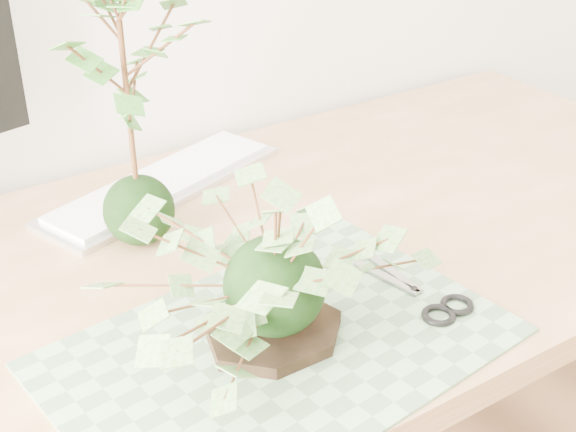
% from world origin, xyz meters
% --- Properties ---
extents(desk, '(1.60, 0.70, 0.74)m').
position_xyz_m(desk, '(-0.00, 1.23, 0.65)').
color(desk, tan).
rests_on(desk, ground_plane).
extents(cutting_mat, '(0.53, 0.38, 0.00)m').
position_xyz_m(cutting_mat, '(-0.07, 1.04, 0.74)').
color(cutting_mat, '#506E50').
rests_on(cutting_mat, desk).
extents(stone_dish, '(0.17, 0.17, 0.01)m').
position_xyz_m(stone_dish, '(-0.07, 1.06, 0.75)').
color(stone_dish, black).
rests_on(stone_dish, cutting_mat).
extents(ivy_kokedama, '(0.32, 0.32, 0.22)m').
position_xyz_m(ivy_kokedama, '(-0.07, 1.06, 0.87)').
color(ivy_kokedama, black).
rests_on(ivy_kokedama, stone_dish).
extents(maple_kokedama, '(0.25, 0.25, 0.40)m').
position_xyz_m(maple_kokedama, '(-0.11, 1.34, 1.02)').
color(maple_kokedama, black).
rests_on(maple_kokedama, desk).
extents(keyboard, '(0.43, 0.25, 0.02)m').
position_xyz_m(keyboard, '(-0.01, 1.47, 0.75)').
color(keyboard, silver).
rests_on(keyboard, desk).
extents(scissors, '(0.08, 0.17, 0.01)m').
position_xyz_m(scissors, '(0.12, 1.01, 0.75)').
color(scissors, gray).
rests_on(scissors, cutting_mat).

